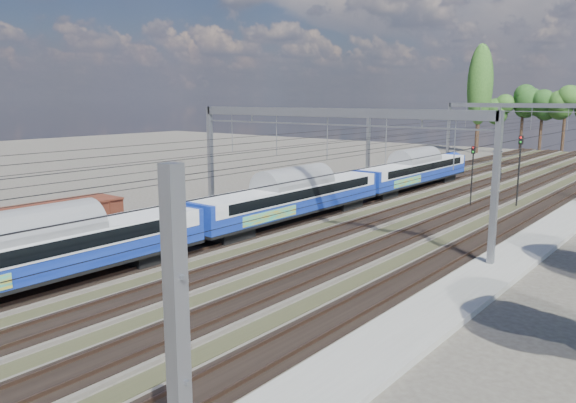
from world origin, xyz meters
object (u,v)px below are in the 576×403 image
Objects in this scene: freight_boxcar at (8,238)px; signal_far at (519,162)px; emu_train at (290,192)px; signal_near at (472,169)px; worker at (500,175)px.

signal_far is at bearing 67.43° from freight_boxcar.
freight_boxcar is 2.09× the size of signal_far.
signal_far is (15.85, 38.12, 1.95)m from freight_boxcar.
emu_train is 11.39× the size of signal_near.
emu_train is 17.67m from signal_near.
freight_boxcar is (-4.50, -19.40, -0.46)m from emu_train.
signal_far is at bearing 58.79° from emu_train.
signal_near is at bearing -179.74° from worker.
freight_boxcar is 6.92× the size of worker.
emu_train reaches higher than worker.
freight_boxcar is at bearing -117.16° from signal_near.
freight_boxcar is 37.27m from signal_near.
emu_train is at bearing -128.48° from signal_far.
worker is at bearing 106.70° from signal_far.
signal_far reaches higher than freight_boxcar.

